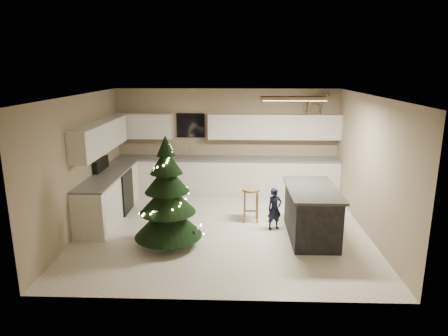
{
  "coord_description": "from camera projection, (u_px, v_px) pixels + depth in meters",
  "views": [
    {
      "loc": [
        0.26,
        -7.36,
        3.1
      ],
      "look_at": [
        0.0,
        0.35,
        1.15
      ],
      "focal_mm": 32.0,
      "sensor_mm": 36.0,
      "label": 1
    }
  ],
  "objects": [
    {
      "name": "ground_plane",
      "position": [
        223.0,
        229.0,
        7.9
      ],
      "size": [
        5.5,
        5.5,
        0.0
      ],
      "primitive_type": "plane",
      "color": "silver"
    },
    {
      "name": "room_shell",
      "position": [
        225.0,
        142.0,
        7.47
      ],
      "size": [
        5.52,
        5.02,
        2.61
      ],
      "color": "gray",
      "rests_on": "ground_plane"
    },
    {
      "name": "cabinetry",
      "position": [
        187.0,
        170.0,
        9.34
      ],
      "size": [
        5.5,
        3.2,
        2.0
      ],
      "color": "silver",
      "rests_on": "ground_plane"
    },
    {
      "name": "island",
      "position": [
        311.0,
        212.0,
        7.43
      ],
      "size": [
        0.9,
        1.7,
        0.95
      ],
      "color": "black",
      "rests_on": "ground_plane"
    },
    {
      "name": "bar_stool",
      "position": [
        251.0,
        197.0,
        8.18
      ],
      "size": [
        0.36,
        0.36,
        0.7
      ],
      "rotation": [
        0.0,
        0.0,
        -0.03
      ],
      "color": "#986842",
      "rests_on": "ground_plane"
    },
    {
      "name": "christmas_tree",
      "position": [
        168.0,
        201.0,
        6.99
      ],
      "size": [
        1.25,
        1.2,
        1.99
      ],
      "rotation": [
        0.0,
        0.0,
        -0.16
      ],
      "color": "#3F2816",
      "rests_on": "ground_plane"
    },
    {
      "name": "toddler",
      "position": [
        275.0,
        209.0,
        7.79
      ],
      "size": [
        0.36,
        0.3,
        0.83
      ],
      "primitive_type": "imported",
      "rotation": [
        0.0,
        0.0,
        0.41
      ],
      "color": "black",
      "rests_on": "ground_plane"
    },
    {
      "name": "rocking_horse",
      "position": [
        316.0,
        103.0,
        9.52
      ],
      "size": [
        0.68,
        0.51,
        0.55
      ],
      "rotation": [
        0.0,
        0.0,
        1.99
      ],
      "color": "#986842",
      "rests_on": "cabinetry"
    }
  ]
}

